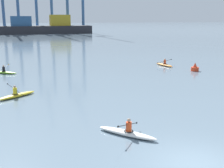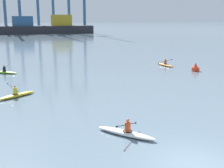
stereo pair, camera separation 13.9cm
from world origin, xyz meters
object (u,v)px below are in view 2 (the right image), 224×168
Objects in this scene: kayak_orange at (165,64)px; kayak_yellow at (16,95)px; container_barge at (22,27)px; kayak_lime at (4,72)px; channel_buoy at (196,68)px; kayak_white at (126,132)px.

kayak_yellow reaches higher than kayak_orange.
kayak_lime is (-5.64, -87.65, -2.46)m from container_barge.
container_barge is at bearing 87.36° from kayak_yellow.
kayak_yellow is at bearing -92.64° from container_barge.
container_barge is 55.42× the size of channel_buoy.
kayak_lime is (-21.09, 5.65, -0.19)m from channel_buoy.
kayak_lime is (-19.63, 1.07, -0.00)m from kayak_orange.
channel_buoy is 0.32× the size of kayak_lime.
channel_buoy reaches higher than kayak_orange.
channel_buoy reaches higher than kayak_lime.
kayak_orange is 1.09× the size of kayak_yellow.
kayak_lime is at bearing -93.68° from container_barge.
channel_buoy is 0.32× the size of kayak_yellow.
kayak_lime is 21.78m from kayak_white.
kayak_orange is 23.81m from kayak_white.
kayak_orange is at bearing 27.98° from kayak_yellow.
channel_buoy is at bearing -15.00° from kayak_lime.
kayak_yellow reaches higher than kayak_lime.
kayak_white is at bearing -62.04° from kayak_yellow.
container_barge is 108.51m from kayak_white.
kayak_orange is 1.11× the size of kayak_lime.
channel_buoy is at bearing 45.84° from kayak_white.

